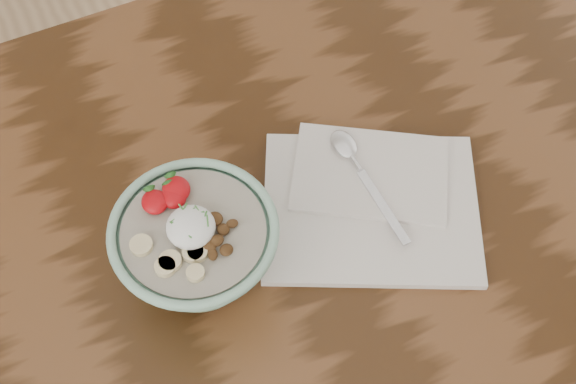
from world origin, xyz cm
name	(u,v)px	position (x,y,z in cm)	size (l,w,h in cm)	color
table	(154,338)	(0.00, 0.00, 65.70)	(160.00, 90.00, 75.00)	#38200E
breakfast_bowl	(196,247)	(7.54, 1.20, 81.09)	(17.95, 17.95, 12.08)	#8FC0A6
napkin	(371,200)	(29.28, 1.27, 75.65)	(31.72, 29.46, 1.56)	silver
spoon	(353,159)	(29.63, 6.66, 76.94)	(3.06, 17.54, 0.92)	silver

